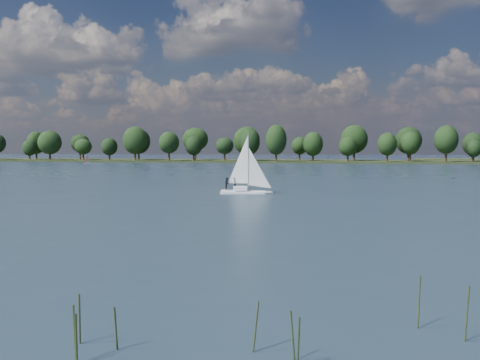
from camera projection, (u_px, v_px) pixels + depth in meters
The scene contains 5 objects.
ground at pixel (291, 175), 124.52m from camera, with size 700.00×700.00×0.00m, color #233342.
far_shore at pixel (314, 162), 234.36m from camera, with size 660.00×40.00×1.50m, color black.
sailboat at pixel (243, 176), 74.62m from camera, with size 6.83×2.58×8.77m.
dinghy_pink at pixel (88, 161), 215.19m from camera, with size 2.46×2.42×3.96m.
treeline at pixel (276, 144), 233.49m from camera, with size 563.02×73.97×17.87m.
Camera 1 is at (11.43, -24.40, 6.48)m, focal length 40.00 mm.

